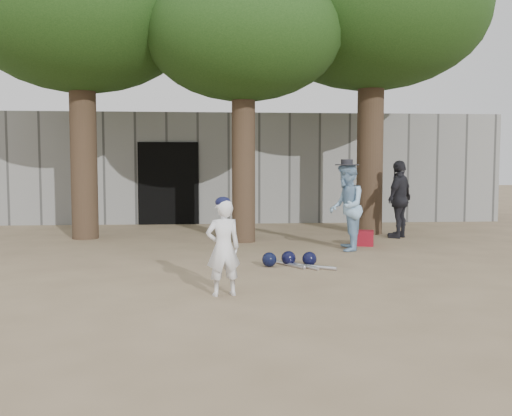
{
  "coord_description": "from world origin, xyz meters",
  "views": [
    {
      "loc": [
        -0.09,
        -7.57,
        1.61
      ],
      "look_at": [
        0.6,
        1.0,
        0.95
      ],
      "focal_mm": 40.0,
      "sensor_mm": 36.0,
      "label": 1
    }
  ],
  "objects": [
    {
      "name": "red_bag",
      "position": [
        2.92,
        3.45,
        0.15
      ],
      "size": [
        0.5,
        0.43,
        0.3
      ],
      "primitive_type": "cube",
      "rotation": [
        0.0,
        0.0,
        -0.31
      ],
      "color": "maroon",
      "rests_on": "ground"
    },
    {
      "name": "boy_player",
      "position": [
        0.06,
        -0.66,
        0.59
      ],
      "size": [
        0.49,
        0.38,
        1.18
      ],
      "primitive_type": "imported",
      "rotation": [
        0.0,
        0.0,
        3.38
      ],
      "color": "white",
      "rests_on": "ground"
    },
    {
      "name": "bat_pile",
      "position": [
        1.33,
        1.17,
        0.03
      ],
      "size": [
        0.89,
        0.78,
        0.06
      ],
      "color": "silver",
      "rests_on": "ground"
    },
    {
      "name": "spectator_blue",
      "position": [
        2.43,
        2.82,
        0.82
      ],
      "size": [
        0.76,
        0.9,
        1.63
      ],
      "primitive_type": "imported",
      "rotation": [
        0.0,
        0.0,
        4.52
      ],
      "color": "#8FB9DE",
      "rests_on": "ground"
    },
    {
      "name": "ground",
      "position": [
        0.0,
        0.0,
        0.0
      ],
      "size": [
        70.0,
        70.0,
        0.0
      ],
      "primitive_type": "plane",
      "color": "#937C5E",
      "rests_on": "ground"
    },
    {
      "name": "spectator_dark",
      "position": [
        4.04,
        4.58,
        0.85
      ],
      "size": [
        0.98,
        1.01,
        1.7
      ],
      "primitive_type": "imported",
      "rotation": [
        0.0,
        0.0,
        3.97
      ],
      "color": "black",
      "rests_on": "ground"
    },
    {
      "name": "tree_row",
      "position": [
        0.74,
        5.02,
        4.69
      ],
      "size": [
        11.4,
        5.8,
        6.69
      ],
      "color": "brown",
      "rests_on": "ground"
    },
    {
      "name": "back_building",
      "position": [
        -0.0,
        10.33,
        1.5
      ],
      "size": [
        16.0,
        5.24,
        3.0
      ],
      "color": "gray",
      "rests_on": "ground"
    },
    {
      "name": "helmet_row",
      "position": [
        1.15,
        1.3,
        0.11
      ],
      "size": [
        0.87,
        0.34,
        0.23
      ],
      "color": "black",
      "rests_on": "ground"
    }
  ]
}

